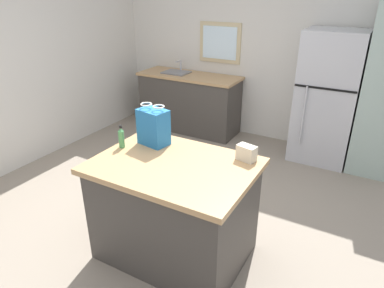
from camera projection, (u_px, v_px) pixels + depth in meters
ground at (169, 224)px, 3.48m from camera, size 6.41×6.41×0.00m
back_wall at (265, 48)px, 5.03m from camera, size 4.81×0.13×2.70m
kitchen_island at (175, 210)px, 2.94m from camera, size 1.28×0.94×0.90m
refrigerator at (327, 98)px, 4.48m from camera, size 0.73×0.67×1.71m
sink_counter at (189, 102)px, 5.60m from camera, size 1.63×0.61×1.10m
shopping_bag at (153, 127)px, 3.03m from camera, size 0.28×0.21×0.37m
small_box at (246, 153)px, 2.78m from camera, size 0.17×0.12×0.13m
bottle at (121, 138)px, 2.99m from camera, size 0.05×0.05×0.21m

